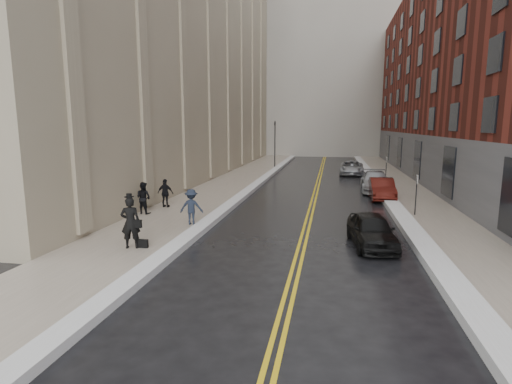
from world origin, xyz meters
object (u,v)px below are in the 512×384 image
at_px(pedestrian_main, 130,223).
at_px(car_silver_near, 375,182).
at_px(car_maroon, 382,189).
at_px(car_silver_far, 352,168).
at_px(pedestrian_c, 165,193).
at_px(car_black, 372,230).
at_px(pedestrian_b, 191,207).
at_px(pedestrian_a, 144,198).

bearing_deg(pedestrian_main, car_silver_near, -139.34).
height_order(car_maroon, pedestrian_main, pedestrian_main).
relative_size(car_silver_far, pedestrian_c, 3.01).
xyz_separation_m(car_black, car_silver_near, (1.52, 13.89, 0.06)).
distance_m(pedestrian_main, pedestrian_c, 7.66).
distance_m(car_black, car_silver_far, 23.75).
relative_size(car_silver_near, pedestrian_main, 2.51).
bearing_deg(car_silver_near, car_maroon, -86.62).
height_order(car_maroon, pedestrian_b, pedestrian_b).
height_order(car_silver_far, pedestrian_c, pedestrian_c).
relative_size(car_black, pedestrian_b, 2.31).
xyz_separation_m(pedestrian_main, pedestrian_b, (0.99, 3.91, -0.15)).
xyz_separation_m(car_maroon, car_silver_near, (-0.08, 3.18, 0.03)).
bearing_deg(car_black, pedestrian_b, 162.30).
bearing_deg(pedestrian_c, car_black, 157.11).
bearing_deg(car_silver_far, pedestrian_c, -118.25).
bearing_deg(car_maroon, pedestrian_b, -136.00).
bearing_deg(pedestrian_main, car_silver_far, -126.06).
bearing_deg(pedestrian_a, car_silver_near, -126.27).
bearing_deg(pedestrian_a, pedestrian_b, 165.96).
bearing_deg(pedestrian_c, car_silver_near, -142.27).
bearing_deg(car_silver_far, car_silver_near, -80.44).
distance_m(car_silver_near, car_silver_far, 9.93).
relative_size(car_black, pedestrian_a, 2.30).
xyz_separation_m(pedestrian_main, pedestrian_a, (-2.27, 5.63, -0.14)).
relative_size(pedestrian_main, pedestrian_c, 1.22).
distance_m(car_maroon, pedestrian_b, 13.32).
bearing_deg(pedestrian_c, pedestrian_main, 105.84).
distance_m(car_black, pedestrian_a, 11.72).
distance_m(car_maroon, pedestrian_a, 14.89).
height_order(car_silver_far, pedestrian_a, pedestrian_a).
height_order(car_black, car_silver_near, car_silver_near).
distance_m(pedestrian_main, pedestrian_a, 6.08).
bearing_deg(car_black, pedestrian_a, 156.91).
height_order(car_silver_near, pedestrian_main, pedestrian_main).
xyz_separation_m(pedestrian_b, pedestrian_c, (-2.82, 3.53, -0.03)).
bearing_deg(car_maroon, pedestrian_main, -128.75).
bearing_deg(pedestrian_main, pedestrian_c, -92.73).
height_order(car_black, pedestrian_main, pedestrian_main).
distance_m(pedestrian_main, pedestrian_b, 4.03).
height_order(car_maroon, pedestrian_a, pedestrian_a).
bearing_deg(pedestrian_b, car_silver_far, -118.77).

